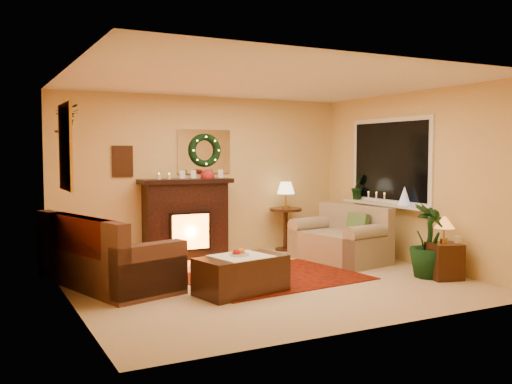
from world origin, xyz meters
name	(u,v)px	position (x,y,z in m)	size (l,w,h in m)	color
floor	(268,281)	(0.00, 0.00, 0.00)	(5.00, 5.00, 0.00)	beige
ceiling	(268,81)	(0.00, 0.00, 2.60)	(5.00, 5.00, 0.00)	white
wall_back	(204,176)	(0.00, 2.25, 1.30)	(5.00, 5.00, 0.00)	#EFD88C
wall_front	(380,193)	(0.00, -2.25, 1.30)	(5.00, 5.00, 0.00)	#EFD88C
wall_left	(68,188)	(-2.50, 0.00, 1.30)	(4.50, 4.50, 0.00)	#EFD88C
wall_right	(415,178)	(2.50, 0.00, 1.30)	(4.50, 4.50, 0.00)	#EFD88C
area_rug	(273,277)	(0.15, 0.14, 0.01)	(2.30, 1.72, 0.01)	maroon
sofa	(108,252)	(-1.93, 0.71, 0.43)	(0.93, 2.12, 0.91)	#412A1B
red_throw	(100,248)	(-2.00, 0.85, 0.46)	(0.85, 1.38, 0.02)	red
fireplace	(186,224)	(-0.41, 2.03, 0.55)	(1.31, 0.41, 1.20)	black
poinsettia	(208,176)	(-0.04, 1.99, 1.30)	(0.22, 0.22, 0.22)	#A41C1E
mantel_candle_a	(159,180)	(-0.85, 1.99, 1.26)	(0.06, 0.06, 0.18)	beige
mantel_candle_b	(169,180)	(-0.67, 2.02, 1.26)	(0.06, 0.06, 0.17)	silver
mantel_mirror	(204,152)	(0.00, 2.23, 1.70)	(0.92, 0.02, 0.72)	white
wreath	(205,150)	(0.00, 2.19, 1.72)	(0.55, 0.55, 0.11)	#194719
wall_art	(123,161)	(-1.35, 2.23, 1.55)	(0.32, 0.03, 0.48)	#381E11
gold_mirror	(65,147)	(-2.48, 0.30, 1.75)	(0.03, 0.84, 1.00)	gold
hanging_plant	(67,130)	(-2.34, 1.05, 1.97)	(0.33, 0.28, 0.36)	#194719
loveseat	(339,234)	(1.63, 0.70, 0.42)	(0.86, 1.48, 0.86)	#9E8B62
window_frame	(390,161)	(2.48, 0.55, 1.55)	(0.03, 1.86, 1.36)	white
window_glass	(389,161)	(2.47, 0.55, 1.55)	(0.02, 1.70, 1.22)	black
window_sill	(384,204)	(2.38, 0.55, 0.87)	(0.22, 1.86, 0.04)	white
mini_tree	(404,195)	(2.37, 0.08, 1.04)	(0.18, 0.18, 0.28)	silver
sill_plant	(358,188)	(2.42, 1.28, 1.08)	(0.31, 0.25, 0.56)	#225A29
side_table_round	(286,231)	(1.39, 1.95, 0.33)	(0.56, 0.56, 0.73)	#553023
lamp_cream	(286,199)	(1.39, 1.95, 0.88)	(0.30, 0.30, 0.46)	#F5E4A6
end_table_square	(444,259)	(2.15, -0.97, 0.27)	(0.39, 0.39, 0.48)	#462512
lamp_tiffany	(444,223)	(2.17, -0.93, 0.74)	(0.27, 0.27, 0.40)	orange
coffee_table	(241,276)	(-0.61, -0.45, 0.21)	(1.06, 0.58, 0.45)	#522C1C
fruit_bowl	(239,256)	(-0.62, -0.42, 0.45)	(0.24, 0.24, 0.06)	beige
floor_palm	(430,244)	(2.04, -0.80, 0.45)	(1.66, 1.66, 2.97)	#1E3819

